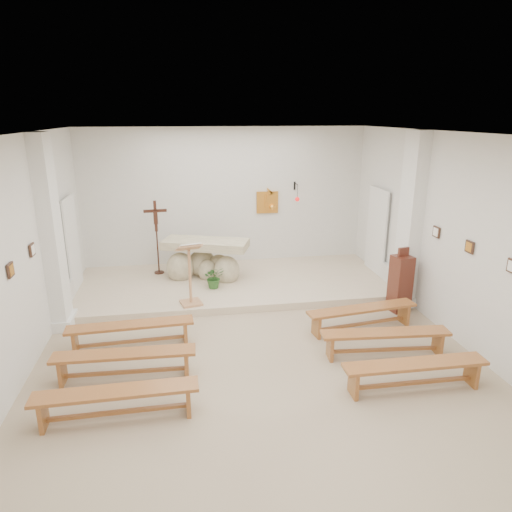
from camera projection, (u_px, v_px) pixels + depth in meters
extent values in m
cube|color=tan|center=(260.00, 366.00, 7.15)|extent=(7.00, 10.00, 0.00)
cube|color=silver|center=(3.00, 273.00, 6.08)|extent=(0.02, 10.00, 3.50)
cube|color=silver|center=(479.00, 249.00, 7.18)|extent=(0.02, 10.00, 3.50)
cube|color=silver|center=(226.00, 199.00, 11.33)|extent=(7.00, 0.02, 3.50)
cube|color=silver|center=(261.00, 136.00, 6.11)|extent=(7.00, 10.00, 0.02)
cube|color=beige|center=(234.00, 283.00, 10.42)|extent=(6.98, 3.00, 0.15)
cube|color=white|center=(52.00, 235.00, 7.98)|extent=(0.26, 0.55, 3.50)
cube|color=white|center=(410.00, 221.00, 9.04)|extent=(0.26, 0.55, 3.50)
cube|color=gold|center=(267.00, 202.00, 11.49)|extent=(0.55, 0.04, 0.55)
cube|color=black|center=(295.00, 186.00, 11.49)|extent=(0.04, 0.02, 0.20)
cylinder|color=black|center=(296.00, 184.00, 11.33)|extent=(0.02, 0.30, 0.02)
cylinder|color=black|center=(297.00, 192.00, 11.24)|extent=(0.01, 0.01, 0.34)
sphere|color=red|center=(297.00, 199.00, 11.30)|extent=(0.11, 0.11, 0.11)
cube|color=#3C251A|center=(11.00, 270.00, 6.28)|extent=(0.03, 0.20, 0.20)
cube|color=#3C251A|center=(32.00, 250.00, 7.22)|extent=(0.03, 0.20, 0.20)
cube|color=#3C251A|center=(470.00, 247.00, 7.37)|extent=(0.03, 0.20, 0.20)
cube|color=#3C251A|center=(436.00, 232.00, 8.31)|extent=(0.03, 0.20, 0.20)
cube|color=silver|center=(67.00, 298.00, 9.07)|extent=(0.10, 0.85, 0.52)
cube|color=silver|center=(391.00, 279.00, 10.15)|extent=(0.10, 0.85, 0.52)
ellipsoid|color=beige|center=(180.00, 267.00, 10.45)|extent=(0.62, 0.53, 0.70)
ellipsoid|color=beige|center=(227.00, 270.00, 10.30)|extent=(0.58, 0.49, 0.66)
ellipsoid|color=beige|center=(202.00, 263.00, 10.70)|extent=(0.66, 0.56, 0.62)
ellipsoid|color=beige|center=(219.00, 267.00, 10.61)|extent=(0.54, 0.46, 0.58)
ellipsoid|color=beige|center=(208.00, 270.00, 10.46)|extent=(0.46, 0.39, 0.54)
cube|color=beige|center=(205.00, 244.00, 10.34)|extent=(2.05, 1.34, 0.19)
cube|color=tan|center=(191.00, 303.00, 9.10)|extent=(0.47, 0.47, 0.04)
cylinder|color=tan|center=(190.00, 277.00, 8.94)|extent=(0.06, 0.06, 1.12)
cube|color=tan|center=(189.00, 248.00, 8.74)|extent=(0.54, 0.44, 0.18)
cube|color=white|center=(189.00, 246.00, 8.69)|extent=(0.46, 0.36, 0.14)
cylinder|color=#3C1C13|center=(159.00, 272.00, 10.88)|extent=(0.23, 0.23, 0.03)
cylinder|color=#3C1C13|center=(158.00, 252.00, 10.73)|extent=(0.03, 0.03, 1.05)
cube|color=#3C1C13|center=(155.00, 216.00, 10.47)|extent=(0.07, 0.05, 0.72)
cube|color=#3C1C13|center=(155.00, 211.00, 10.44)|extent=(0.53, 0.09, 0.07)
cube|color=#3C1C13|center=(156.00, 218.00, 10.45)|extent=(0.10, 0.05, 0.31)
imported|color=#2A5923|center=(214.00, 277.00, 9.88)|extent=(0.48, 0.43, 0.49)
cube|color=#4F2316|center=(400.00, 284.00, 9.01)|extent=(0.41, 0.41, 1.14)
cube|color=#4F2316|center=(403.00, 252.00, 8.82)|extent=(0.23, 0.09, 0.19)
cube|color=#925E2A|center=(130.00, 325.00, 7.59)|extent=(2.09, 0.43, 0.05)
cube|color=#925E2A|center=(75.00, 342.00, 7.47)|extent=(0.07, 0.30, 0.40)
cube|color=#925E2A|center=(185.00, 332.00, 7.84)|extent=(0.07, 0.30, 0.40)
cube|color=#925E2A|center=(132.00, 341.00, 7.68)|extent=(1.75, 0.14, 0.05)
cube|color=#925E2A|center=(362.00, 309.00, 8.23)|extent=(2.10, 0.61, 0.05)
cube|color=#925E2A|center=(316.00, 326.00, 8.04)|extent=(0.10, 0.31, 0.40)
cube|color=#925E2A|center=(404.00, 313.00, 8.55)|extent=(0.10, 0.31, 0.40)
cube|color=#925E2A|center=(361.00, 324.00, 8.32)|extent=(1.74, 0.29, 0.05)
cube|color=#925E2A|center=(124.00, 354.00, 6.68)|extent=(2.09, 0.41, 0.05)
cube|color=#925E2A|center=(62.00, 371.00, 6.63)|extent=(0.07, 0.30, 0.40)
cube|color=#925E2A|center=(187.00, 363.00, 6.85)|extent=(0.07, 0.30, 0.40)
cube|color=#925E2A|center=(126.00, 372.00, 6.77)|extent=(1.75, 0.12, 0.05)
cube|color=#925E2A|center=(385.00, 333.00, 7.32)|extent=(2.10, 0.50, 0.05)
cube|color=#925E2A|center=(330.00, 347.00, 7.31)|extent=(0.08, 0.31, 0.40)
cube|color=#925E2A|center=(438.00, 343.00, 7.45)|extent=(0.08, 0.31, 0.40)
cube|color=#925E2A|center=(384.00, 350.00, 7.41)|extent=(1.74, 0.20, 0.05)
cube|color=#925E2A|center=(116.00, 392.00, 5.76)|extent=(2.08, 0.36, 0.05)
cube|color=#925E2A|center=(43.00, 414.00, 5.67)|extent=(0.06, 0.30, 0.40)
cube|color=#925E2A|center=(188.00, 399.00, 5.98)|extent=(0.06, 0.30, 0.40)
cube|color=#925E2A|center=(118.00, 412.00, 5.85)|extent=(1.75, 0.08, 0.05)
cube|color=#925E2A|center=(415.00, 364.00, 6.41)|extent=(2.08, 0.35, 0.05)
cube|color=#925E2A|center=(353.00, 383.00, 6.34)|extent=(0.06, 0.30, 0.40)
cube|color=#925E2A|center=(472.00, 372.00, 6.60)|extent=(0.06, 0.30, 0.40)
cube|color=#925E2A|center=(413.00, 383.00, 6.49)|extent=(1.75, 0.08, 0.05)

